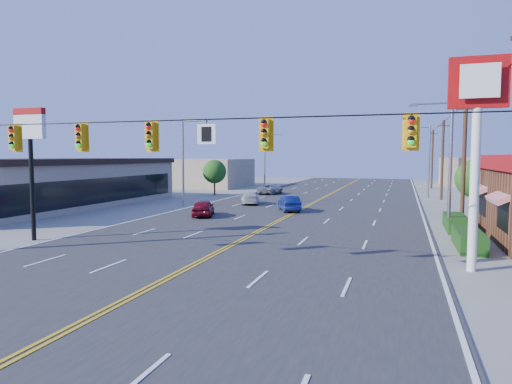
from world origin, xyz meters
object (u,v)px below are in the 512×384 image
(pizza_hut_sign, at_px, (31,146))
(car_blue, at_px, (289,204))
(car_magenta, at_px, (203,209))
(kfc_pylon, at_px, (477,120))
(car_silver, at_px, (270,190))
(car_white, at_px, (250,198))
(signal_span, at_px, (175,149))

(pizza_hut_sign, xyz_separation_m, car_blue, (10.30, 16.93, -4.54))
(car_magenta, bearing_deg, kfc_pylon, 126.97)
(pizza_hut_sign, relative_size, car_silver, 1.58)
(car_white, bearing_deg, kfc_pylon, 107.30)
(kfc_pylon, relative_size, car_white, 2.07)
(car_white, bearing_deg, signal_span, 81.60)
(kfc_pylon, distance_m, car_silver, 37.91)
(car_magenta, bearing_deg, pizza_hut_sign, 49.11)
(car_white, bearing_deg, pizza_hut_sign, 55.17)
(signal_span, distance_m, car_magenta, 17.42)
(pizza_hut_sign, bearing_deg, car_white, 75.86)
(car_white, bearing_deg, car_magenta, 66.06)
(car_white, height_order, car_silver, car_silver)
(kfc_pylon, bearing_deg, car_white, 127.99)
(signal_span, height_order, car_magenta, signal_span)
(signal_span, bearing_deg, car_blue, 91.59)
(signal_span, xyz_separation_m, pizza_hut_sign, (-10.88, 4.00, 0.30))
(signal_span, bearing_deg, car_white, 102.30)
(car_magenta, xyz_separation_m, car_white, (0.54, 9.52, -0.04))
(car_magenta, distance_m, car_silver, 21.19)
(signal_span, height_order, car_silver, signal_span)
(kfc_pylon, xyz_separation_m, pizza_hut_sign, (-22.00, 0.00, -0.86))
(car_blue, bearing_deg, car_white, -65.42)
(kfc_pylon, height_order, car_white, kfc_pylon)
(car_silver, bearing_deg, kfc_pylon, 123.30)
(car_silver, bearing_deg, car_magenta, 96.80)
(signal_span, relative_size, car_white, 5.92)
(kfc_pylon, relative_size, pizza_hut_sign, 1.24)
(kfc_pylon, bearing_deg, car_magenta, 145.57)
(signal_span, relative_size, car_blue, 6.28)
(car_magenta, relative_size, car_white, 0.91)
(kfc_pylon, height_order, car_silver, kfc_pylon)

